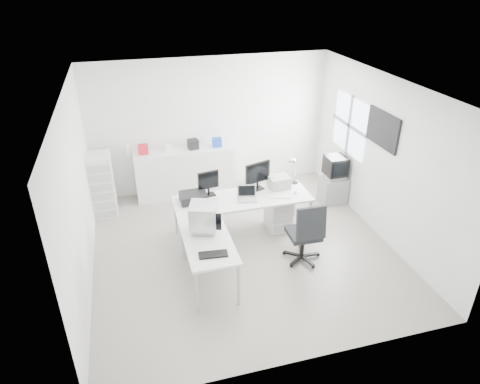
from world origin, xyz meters
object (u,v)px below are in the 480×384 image
object	(u,v)px
main_desk	(242,216)
tv_cabinet	(333,190)
drawer_pedestal	(278,213)
office_chair	(304,231)
inkjet_printer	(193,197)
sideboard	(185,172)
laser_printer	(279,182)
lcd_monitor_small	(208,183)
side_desk	(208,260)
crt_monitor	(204,218)
crt_tv	(335,168)
laptop	(247,195)
filing_cabinet	(102,185)
lcd_monitor_large	(258,176)

from	to	relation	value
main_desk	tv_cabinet	size ratio (longest dim) A/B	4.33
drawer_pedestal	office_chair	bearing A→B (deg)	-87.30
inkjet_printer	sideboard	world-z (taller)	sideboard
laser_printer	lcd_monitor_small	bearing A→B (deg)	175.23
side_desk	crt_monitor	size ratio (longest dim) A/B	3.16
crt_monitor	office_chair	distance (m)	1.66
main_desk	crt_tv	size ratio (longest dim) A/B	4.80
laptop	crt_tv	world-z (taller)	crt_tv
laser_printer	laptop	bearing A→B (deg)	-158.88
drawer_pedestal	filing_cabinet	xyz separation A→B (m)	(-3.09, 1.38, 0.32)
drawer_pedestal	sideboard	world-z (taller)	sideboard
inkjet_printer	main_desk	bearing A→B (deg)	-7.59
side_desk	tv_cabinet	xyz separation A→B (m)	(2.96, 1.76, -0.10)
drawer_pedestal	tv_cabinet	xyz separation A→B (m)	(1.41, 0.61, -0.02)
laser_printer	office_chair	distance (m)	1.24
inkjet_printer	sideboard	xyz separation A→B (m)	(0.11, 1.71, -0.32)
office_chair	tv_cabinet	bearing A→B (deg)	52.01
lcd_monitor_small	crt_tv	world-z (taller)	lcd_monitor_small
crt_monitor	sideboard	distance (m)	2.70
tv_cabinet	main_desk	bearing A→B (deg)	-162.54
inkjet_printer	laptop	bearing A→B (deg)	-13.41
lcd_monitor_large	crt_tv	xyz separation A→B (m)	(1.76, 0.41, -0.23)
drawer_pedestal	inkjet_printer	xyz separation A→B (m)	(-1.55, 0.05, 0.53)
laptop	office_chair	size ratio (longest dim) A/B	0.28
side_desk	crt_tv	size ratio (longest dim) A/B	2.80
lcd_monitor_small	lcd_monitor_large	xyz separation A→B (m)	(0.90, 0.00, 0.03)
laser_printer	sideboard	size ratio (longest dim) A/B	0.18
inkjet_printer	tv_cabinet	world-z (taller)	inkjet_printer
laptop	crt_tv	distance (m)	2.20
sideboard	lcd_monitor_large	bearing A→B (deg)	-55.00
laptop	crt_monitor	bearing A→B (deg)	-128.55
laser_printer	crt_tv	bearing A→B (deg)	14.61
drawer_pedestal	laptop	bearing A→B (deg)	-167.01
side_desk	main_desk	bearing A→B (deg)	52.31
crt_tv	sideboard	bearing A→B (deg)	158.11
inkjet_printer	laser_printer	world-z (taller)	laser_printer
sideboard	office_chair	bearing A→B (deg)	-61.93
inkjet_printer	tv_cabinet	size ratio (longest dim) A/B	0.81
side_desk	tv_cabinet	distance (m)	3.45
filing_cabinet	inkjet_printer	bearing A→B (deg)	-40.85
lcd_monitor_large	laser_printer	world-z (taller)	lcd_monitor_large
filing_cabinet	crt_tv	bearing A→B (deg)	-9.69
laser_printer	office_chair	bearing A→B (deg)	-93.50
main_desk	lcd_monitor_large	world-z (taller)	lcd_monitor_large
inkjet_printer	crt_tv	distance (m)	3.01
drawer_pedestal	office_chair	distance (m)	1.07
main_desk	drawer_pedestal	xyz separation A→B (m)	(0.70, 0.05, -0.08)
filing_cabinet	office_chair	bearing A→B (deg)	-37.60
crt_tv	main_desk	bearing A→B (deg)	-162.54
office_chair	tv_cabinet	world-z (taller)	office_chair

